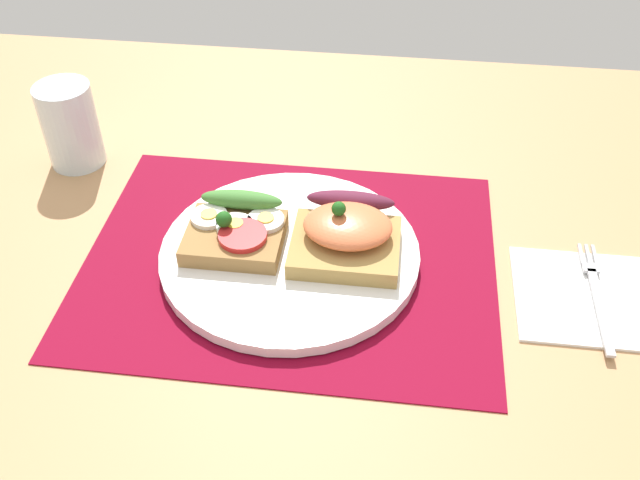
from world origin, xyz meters
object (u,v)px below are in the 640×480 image
(plate, at_px, (290,253))
(sandwich_salmon, at_px, (347,232))
(drinking_glass, at_px, (70,125))
(sandwich_egg_tomato, at_px, (236,231))
(napkin, at_px, (591,297))
(fork, at_px, (596,292))

(plate, distance_m, sandwich_salmon, 0.06)
(plate, xyz_separation_m, drinking_glass, (-0.27, 0.14, 0.04))
(plate, bearing_deg, sandwich_egg_tomato, 175.88)
(sandwich_egg_tomato, height_order, napkin, sandwich_egg_tomato)
(sandwich_egg_tomato, height_order, sandwich_salmon, sandwich_salmon)
(plate, xyz_separation_m, napkin, (0.29, -0.02, -0.01))
(fork, bearing_deg, plate, 176.76)
(sandwich_egg_tomato, distance_m, sandwich_salmon, 0.11)
(drinking_glass, bearing_deg, napkin, -15.67)
(plate, height_order, sandwich_salmon, sandwich_salmon)
(sandwich_egg_tomato, bearing_deg, fork, -3.37)
(drinking_glass, bearing_deg, fork, -15.42)
(fork, bearing_deg, napkin, -161.53)
(fork, bearing_deg, sandwich_salmon, 173.48)
(plate, height_order, drinking_glass, drinking_glass)
(napkin, bearing_deg, sandwich_egg_tomato, 176.34)
(sandwich_salmon, distance_m, napkin, 0.24)
(fork, distance_m, drinking_glass, 0.59)
(plate, distance_m, fork, 0.29)
(napkin, xyz_separation_m, drinking_glass, (-0.56, 0.16, 0.05))
(plate, distance_m, napkin, 0.29)
(sandwich_egg_tomato, height_order, fork, sandwich_egg_tomato)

